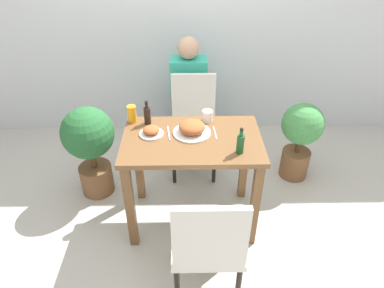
{
  "coord_description": "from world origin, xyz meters",
  "views": [
    {
      "loc": [
        -0.03,
        -1.98,
        2.09
      ],
      "look_at": [
        0.0,
        0.0,
        0.73
      ],
      "focal_mm": 32.0,
      "sensor_mm": 36.0,
      "label": 1
    }
  ],
  "objects_px": {
    "side_plate": "(151,131)",
    "sauce_bottle": "(240,143)",
    "drink_cup": "(207,116)",
    "condiment_bottle": "(147,115)",
    "potted_plant_left": "(90,143)",
    "chair_near": "(208,243)",
    "juice_glass": "(132,114)",
    "chair_far": "(194,119)",
    "person_figure": "(189,97)",
    "food_plate": "(192,128)",
    "potted_plant_right": "(300,135)"
  },
  "relations": [
    {
      "from": "side_plate",
      "to": "sauce_bottle",
      "type": "bearing_deg",
      "value": -20.75
    },
    {
      "from": "juice_glass",
      "to": "person_figure",
      "type": "xyz_separation_m",
      "value": [
        0.43,
        0.78,
        -0.26
      ]
    },
    {
      "from": "chair_near",
      "to": "potted_plant_left",
      "type": "relative_size",
      "value": 1.11
    },
    {
      "from": "condiment_bottle",
      "to": "person_figure",
      "type": "bearing_deg",
      "value": 69.1
    },
    {
      "from": "sauce_bottle",
      "to": "condiment_bottle",
      "type": "distance_m",
      "value": 0.74
    },
    {
      "from": "side_plate",
      "to": "drink_cup",
      "type": "xyz_separation_m",
      "value": [
        0.4,
        0.18,
        0.02
      ]
    },
    {
      "from": "chair_near",
      "to": "person_figure",
      "type": "relative_size",
      "value": 0.78
    },
    {
      "from": "chair_far",
      "to": "potted_plant_right",
      "type": "distance_m",
      "value": 0.96
    },
    {
      "from": "sauce_bottle",
      "to": "potted_plant_left",
      "type": "distance_m",
      "value": 1.3
    },
    {
      "from": "juice_glass",
      "to": "sauce_bottle",
      "type": "relative_size",
      "value": 0.67
    },
    {
      "from": "sauce_bottle",
      "to": "potted_plant_left",
      "type": "relative_size",
      "value": 0.23
    },
    {
      "from": "chair_near",
      "to": "potted_plant_left",
      "type": "xyz_separation_m",
      "value": [
        -0.91,
        1.04,
        -0.01
      ]
    },
    {
      "from": "chair_far",
      "to": "food_plate",
      "type": "height_order",
      "value": "chair_far"
    },
    {
      "from": "chair_far",
      "to": "potted_plant_right",
      "type": "xyz_separation_m",
      "value": [
        0.94,
        -0.17,
        -0.07
      ]
    },
    {
      "from": "juice_glass",
      "to": "sauce_bottle",
      "type": "bearing_deg",
      "value": -28.76
    },
    {
      "from": "food_plate",
      "to": "sauce_bottle",
      "type": "height_order",
      "value": "sauce_bottle"
    },
    {
      "from": "food_plate",
      "to": "person_figure",
      "type": "height_order",
      "value": "person_figure"
    },
    {
      "from": "chair_far",
      "to": "food_plate",
      "type": "xyz_separation_m",
      "value": [
        -0.03,
        -0.64,
        0.3
      ]
    },
    {
      "from": "chair_near",
      "to": "chair_far",
      "type": "relative_size",
      "value": 1.0
    },
    {
      "from": "condiment_bottle",
      "to": "potted_plant_left",
      "type": "relative_size",
      "value": 0.23
    },
    {
      "from": "sauce_bottle",
      "to": "potted_plant_left",
      "type": "height_order",
      "value": "sauce_bottle"
    },
    {
      "from": "drink_cup",
      "to": "potted_plant_left",
      "type": "bearing_deg",
      "value": 173.14
    },
    {
      "from": "side_plate",
      "to": "juice_glass",
      "type": "xyz_separation_m",
      "value": [
        -0.16,
        0.19,
        0.04
      ]
    },
    {
      "from": "drink_cup",
      "to": "sauce_bottle",
      "type": "height_order",
      "value": "sauce_bottle"
    },
    {
      "from": "food_plate",
      "to": "person_figure",
      "type": "relative_size",
      "value": 0.23
    },
    {
      "from": "food_plate",
      "to": "potted_plant_left",
      "type": "distance_m",
      "value": 0.93
    },
    {
      "from": "side_plate",
      "to": "sauce_bottle",
      "type": "xyz_separation_m",
      "value": [
        0.59,
        -0.23,
        0.05
      ]
    },
    {
      "from": "chair_near",
      "to": "side_plate",
      "type": "height_order",
      "value": "chair_near"
    },
    {
      "from": "side_plate",
      "to": "condiment_bottle",
      "type": "distance_m",
      "value": 0.16
    },
    {
      "from": "potted_plant_left",
      "to": "chair_far",
      "type": "bearing_deg",
      "value": 22.53
    },
    {
      "from": "chair_far",
      "to": "potted_plant_left",
      "type": "relative_size",
      "value": 1.11
    },
    {
      "from": "condiment_bottle",
      "to": "potted_plant_left",
      "type": "bearing_deg",
      "value": 164.71
    },
    {
      "from": "juice_glass",
      "to": "sauce_bottle",
      "type": "xyz_separation_m",
      "value": [
        0.75,
        -0.41,
        0.01
      ]
    },
    {
      "from": "juice_glass",
      "to": "condiment_bottle",
      "type": "xyz_separation_m",
      "value": [
        0.12,
        -0.03,
        0.01
      ]
    },
    {
      "from": "potted_plant_left",
      "to": "person_figure",
      "type": "relative_size",
      "value": 0.7
    },
    {
      "from": "food_plate",
      "to": "juice_glass",
      "type": "height_order",
      "value": "juice_glass"
    },
    {
      "from": "condiment_bottle",
      "to": "food_plate",
      "type": "bearing_deg",
      "value": -23.6
    },
    {
      "from": "potted_plant_right",
      "to": "chair_far",
      "type": "bearing_deg",
      "value": 169.83
    },
    {
      "from": "chair_near",
      "to": "food_plate",
      "type": "distance_m",
      "value": 0.82
    },
    {
      "from": "chair_far",
      "to": "side_plate",
      "type": "height_order",
      "value": "chair_far"
    },
    {
      "from": "side_plate",
      "to": "juice_glass",
      "type": "distance_m",
      "value": 0.25
    },
    {
      "from": "potted_plant_left",
      "to": "person_figure",
      "type": "xyz_separation_m",
      "value": [
        0.82,
        0.67,
        0.07
      ]
    },
    {
      "from": "juice_glass",
      "to": "person_figure",
      "type": "distance_m",
      "value": 0.92
    },
    {
      "from": "chair_far",
      "to": "sauce_bottle",
      "type": "xyz_separation_m",
      "value": [
        0.28,
        -0.87,
        0.33
      ]
    },
    {
      "from": "potted_plant_left",
      "to": "potted_plant_right",
      "type": "bearing_deg",
      "value": 5.95
    },
    {
      "from": "sauce_bottle",
      "to": "juice_glass",
      "type": "bearing_deg",
      "value": 151.24
    },
    {
      "from": "condiment_bottle",
      "to": "potted_plant_left",
      "type": "height_order",
      "value": "condiment_bottle"
    },
    {
      "from": "chair_far",
      "to": "drink_cup",
      "type": "distance_m",
      "value": 0.57
    },
    {
      "from": "food_plate",
      "to": "side_plate",
      "type": "relative_size",
      "value": 1.58
    },
    {
      "from": "person_figure",
      "to": "condiment_bottle",
      "type": "bearing_deg",
      "value": -110.9
    }
  ]
}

